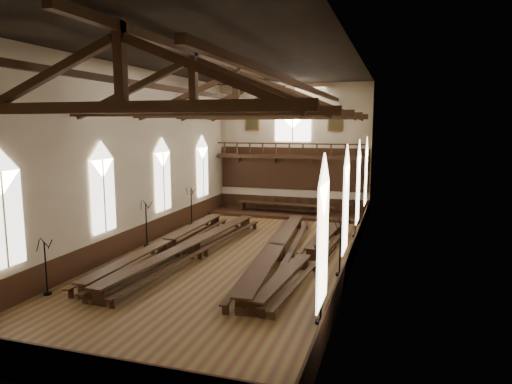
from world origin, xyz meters
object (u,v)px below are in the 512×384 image
(candelabrum_left_far, at_px, (192,214))
(candelabrum_right_far, at_px, (355,225))
(refectory_row_b, at_px, (192,246))
(dais, at_px, (285,214))
(candelabrum_left_mid, at_px, (147,233))
(refectory_row_a, at_px, (167,243))
(refectory_row_d, at_px, (308,255))
(refectory_row_c, at_px, (277,248))
(candelabrum_left_near, at_px, (47,278))
(high_table, at_px, (285,205))
(candelabrum_right_near, at_px, (321,300))
(candelabrum_right_mid, at_px, (340,258))

(candelabrum_left_far, height_order, candelabrum_right_far, candelabrum_left_far)
(refectory_row_b, xyz_separation_m, candelabrum_right_far, (7.77, 6.99, 0.13))
(dais, distance_m, candelabrum_left_mid, 12.36)
(refectory_row_a, xyz_separation_m, refectory_row_d, (7.68, 0.13, -0.05))
(refectory_row_c, height_order, dais, refectory_row_c)
(candelabrum_left_near, bearing_deg, high_table, 74.09)
(high_table, bearing_deg, candelabrum_left_far, -135.94)
(refectory_row_b, bearing_deg, refectory_row_a, 171.29)
(refectory_row_b, bearing_deg, candelabrum_right_near, -38.08)
(refectory_row_b, distance_m, refectory_row_c, 4.47)
(high_table, xyz_separation_m, candelabrum_left_near, (-5.38, -18.88, -0.08))
(high_table, bearing_deg, candelabrum_right_near, -72.62)
(refectory_row_a, xyz_separation_m, dais, (3.66, 11.93, -0.45))
(refectory_row_a, height_order, candelabrum_right_near, candelabrum_right_near)
(refectory_row_c, height_order, candelabrum_left_far, candelabrum_left_far)
(candelabrum_right_mid, xyz_separation_m, candelabrum_right_far, (-0.00, 7.71, -0.10))
(high_table, relative_size, candelabrum_left_near, 3.19)
(refectory_row_a, height_order, high_table, high_table)
(high_table, bearing_deg, refectory_row_b, -99.54)
(candelabrum_left_near, bearing_deg, candelabrum_right_far, 50.97)
(refectory_row_a, relative_size, candelabrum_right_mid, 5.43)
(refectory_row_a, bearing_deg, high_table, 72.97)
(refectory_row_a, distance_m, candelabrum_right_far, 11.55)
(candelabrum_left_near, relative_size, candelabrum_left_mid, 0.88)
(high_table, distance_m, candelabrum_right_near, 19.14)
(candelabrum_left_near, relative_size, candelabrum_right_near, 0.84)
(candelabrum_left_near, xyz_separation_m, candelabrum_right_mid, (11.10, 5.99, 0.10))
(high_table, height_order, candelabrum_left_near, candelabrum_left_near)
(refectory_row_d, height_order, candelabrum_right_mid, candelabrum_right_mid)
(candelabrum_left_mid, bearing_deg, candelabrum_left_far, 90.00)
(refectory_row_b, bearing_deg, candelabrum_left_far, 115.56)
(candelabrum_left_far, bearing_deg, candelabrum_right_near, -49.63)
(candelabrum_left_near, relative_size, candelabrum_right_far, 1.00)
(refectory_row_b, distance_m, candelabrum_right_near, 9.87)
(dais, height_order, candelabrum_left_far, candelabrum_left_far)
(refectory_row_c, height_order, candelabrum_left_mid, candelabrum_left_mid)
(candelabrum_left_far, bearing_deg, refectory_row_a, -75.60)
(refectory_row_b, height_order, refectory_row_c, refectory_row_c)
(candelabrum_left_far, xyz_separation_m, candelabrum_right_near, (11.10, -13.06, 0.06))
(refectory_row_a, height_order, candelabrum_right_far, candelabrum_right_far)
(candelabrum_left_near, distance_m, candelabrum_left_far, 13.67)
(candelabrum_left_near, height_order, candelabrum_left_mid, candelabrum_left_mid)
(candelabrum_right_mid, bearing_deg, high_table, 113.92)
(candelabrum_left_mid, bearing_deg, refectory_row_c, -1.52)
(refectory_row_d, relative_size, high_table, 1.86)
(refectory_row_b, xyz_separation_m, refectory_row_d, (6.07, 0.38, -0.08))
(candelabrum_right_far, bearing_deg, high_table, 137.80)
(dais, height_order, high_table, high_table)
(candelabrum_right_far, bearing_deg, candelabrum_right_mid, -90.00)
(high_table, height_order, candelabrum_left_far, candelabrum_left_far)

